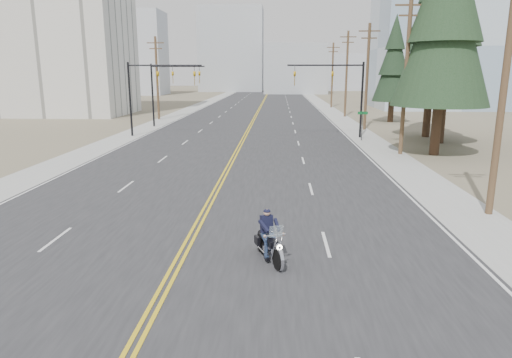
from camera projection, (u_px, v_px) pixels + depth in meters
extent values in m
plane|color=#776D56|center=(162.00, 294.00, 12.83)|extent=(400.00, 400.00, 0.00)
cube|color=#303033|center=(260.00, 107.00, 80.89)|extent=(20.00, 200.00, 0.01)
cube|color=#A5A5A0|center=(196.00, 107.00, 81.44)|extent=(3.00, 200.00, 0.01)
cube|color=#A5A5A0|center=(325.00, 107.00, 80.35)|extent=(3.00, 200.00, 0.01)
cylinder|color=black|center=(130.00, 100.00, 43.67)|extent=(0.20, 0.20, 7.00)
cylinder|color=black|center=(165.00, 65.00, 42.77)|extent=(7.00, 0.14, 0.14)
imported|color=#BF8C0C|center=(158.00, 72.00, 42.95)|extent=(0.21, 0.26, 1.30)
imported|color=#BF8C0C|center=(194.00, 72.00, 42.78)|extent=(0.21, 0.26, 1.30)
cylinder|color=black|center=(362.00, 100.00, 42.62)|extent=(0.20, 0.20, 7.00)
cylinder|color=black|center=(325.00, 65.00, 42.06)|extent=(7.00, 0.14, 0.14)
imported|color=#BF8C0C|center=(333.00, 72.00, 42.17)|extent=(0.21, 0.26, 1.30)
imported|color=#BF8C0C|center=(295.00, 72.00, 42.34)|extent=(0.21, 0.26, 1.30)
cylinder|color=black|center=(153.00, 96.00, 51.45)|extent=(0.20, 0.20, 7.00)
cylinder|color=black|center=(178.00, 66.00, 50.57)|extent=(6.00, 0.14, 0.14)
imported|color=#BF8C0C|center=(173.00, 72.00, 50.75)|extent=(0.21, 0.26, 1.30)
imported|color=#BF8C0C|center=(199.00, 72.00, 50.61)|extent=(0.21, 0.26, 1.30)
cylinder|color=black|center=(362.00, 126.00, 41.19)|extent=(0.06, 0.06, 2.60)
cube|color=#0C5926|center=(363.00, 113.00, 40.91)|extent=(0.90, 0.03, 0.25)
cylinder|color=brown|center=(504.00, 87.00, 18.76)|extent=(0.30, 0.30, 11.00)
cylinder|color=brown|center=(406.00, 77.00, 33.28)|extent=(0.30, 0.30, 11.50)
cube|color=brown|center=(411.00, 5.00, 32.15)|extent=(2.20, 0.12, 0.12)
cube|color=brown|center=(410.00, 15.00, 32.31)|extent=(1.60, 0.12, 0.12)
cylinder|color=brown|center=(367.00, 78.00, 47.93)|extent=(0.30, 0.30, 11.00)
cube|color=brown|center=(370.00, 31.00, 46.85)|extent=(2.20, 0.12, 0.12)
cube|color=brown|center=(369.00, 38.00, 47.01)|extent=(1.60, 0.12, 0.12)
cylinder|color=brown|center=(346.00, 75.00, 62.45)|extent=(0.30, 0.30, 11.50)
cube|color=brown|center=(348.00, 37.00, 61.32)|extent=(2.20, 0.12, 0.12)
cube|color=brown|center=(348.00, 42.00, 61.48)|extent=(1.60, 0.12, 0.12)
cylinder|color=brown|center=(332.00, 76.00, 79.04)|extent=(0.30, 0.30, 11.00)
cube|color=brown|center=(333.00, 47.00, 77.97)|extent=(2.20, 0.12, 0.12)
cube|color=brown|center=(333.00, 52.00, 78.13)|extent=(1.60, 0.12, 0.12)
cylinder|color=brown|center=(157.00, 79.00, 58.89)|extent=(0.30, 0.30, 10.50)
cube|color=brown|center=(155.00, 43.00, 57.88)|extent=(2.20, 0.12, 0.12)
cube|color=brown|center=(156.00, 49.00, 58.04)|extent=(1.60, 0.12, 0.12)
cube|color=silver|center=(58.00, 7.00, 64.21)|extent=(18.00, 14.00, 30.00)
cube|color=#9EB5CC|center=(449.00, 48.00, 77.08)|extent=(24.00, 16.00, 20.00)
cube|color=#B7BCC6|center=(138.00, 54.00, 123.80)|extent=(14.00, 12.00, 22.00)
cube|color=#ADB2B7|center=(295.00, 69.00, 132.39)|extent=(18.00, 14.00, 14.00)
cube|color=#B7BCC6|center=(424.00, 60.00, 115.83)|extent=(16.00, 12.00, 18.00)
cube|color=#ADB2B7|center=(232.00, 50.00, 146.55)|extent=(20.00, 15.00, 26.00)
cube|color=#B7BCC6|center=(342.00, 72.00, 156.12)|extent=(14.00, 14.00, 12.00)
cube|color=#ADB2B7|center=(105.00, 66.00, 139.78)|extent=(12.00, 12.00, 16.00)
cylinder|color=#382619|center=(436.00, 131.00, 33.97)|extent=(0.71, 0.71, 3.66)
cone|color=#193118|center=(445.00, 28.00, 32.30)|extent=(6.91, 6.91, 10.98)
cylinder|color=#382619|center=(441.00, 122.00, 39.69)|extent=(0.80, 0.80, 3.67)
cone|color=black|center=(449.00, 34.00, 38.01)|extent=(6.89, 6.89, 11.02)
cylinder|color=#382619|center=(427.00, 118.00, 43.57)|extent=(0.63, 0.63, 3.59)
cone|color=black|center=(434.00, 40.00, 41.92)|extent=(6.47, 6.47, 10.78)
cone|color=black|center=(437.00, 4.00, 41.22)|extent=(4.85, 4.85, 8.09)
cylinder|color=#382619|center=(391.00, 112.00, 56.68)|extent=(0.60, 0.60, 2.57)
cone|color=black|center=(394.00, 69.00, 55.50)|extent=(4.80, 4.80, 7.72)
cone|color=black|center=(395.00, 50.00, 55.00)|extent=(3.60, 3.60, 5.79)
cone|color=black|center=(396.00, 32.00, 54.50)|extent=(2.40, 2.40, 4.12)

